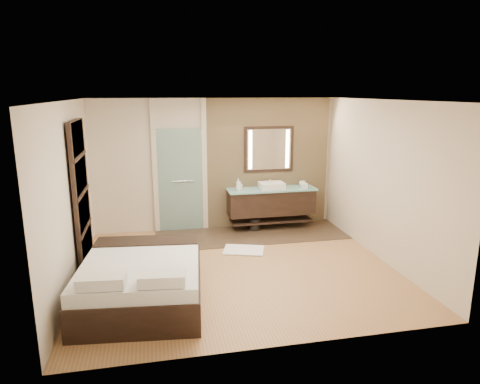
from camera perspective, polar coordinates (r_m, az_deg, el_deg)
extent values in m
plane|color=#A17043|center=(7.12, -0.30, -10.14)|extent=(5.00, 5.00, 0.00)
cube|color=#38281F|center=(8.70, 1.49, -5.66)|extent=(3.80, 1.30, 0.01)
cube|color=tan|center=(9.06, 3.75, 3.87)|extent=(2.60, 0.08, 2.70)
cube|color=black|center=(8.95, 4.16, -1.36)|extent=(1.80, 0.50, 0.50)
cube|color=black|center=(9.06, 4.12, -3.75)|extent=(1.71, 0.45, 0.04)
cube|color=#97E6E3|center=(8.86, 4.23, 0.35)|extent=(1.85, 0.55, 0.03)
cube|color=white|center=(8.85, 4.24, 0.86)|extent=(0.50, 0.38, 0.13)
cylinder|color=silver|center=(9.02, 3.91, 1.24)|extent=(0.03, 0.03, 0.18)
cylinder|color=silver|center=(8.97, 3.99, 1.69)|extent=(0.02, 0.10, 0.02)
cube|color=black|center=(8.97, 3.86, 5.71)|extent=(1.06, 0.03, 0.96)
cube|color=white|center=(8.95, 3.89, 5.70)|extent=(0.94, 0.01, 0.84)
cube|color=#FFEBBF|center=(8.85, 1.39, 5.63)|extent=(0.07, 0.01, 0.80)
cube|color=#FFEBBF|center=(9.06, 6.34, 5.74)|extent=(0.07, 0.01, 0.80)
cube|color=silver|center=(8.80, -7.96, 1.50)|extent=(0.90, 0.05, 2.10)
cylinder|color=silver|center=(8.76, -7.61, 1.45)|extent=(0.45, 0.03, 0.03)
cube|color=beige|center=(8.74, -11.31, 3.29)|extent=(0.10, 0.08, 2.70)
cube|color=beige|center=(8.80, -4.77, 3.57)|extent=(0.10, 0.08, 2.70)
cube|color=black|center=(7.28, -20.40, -0.51)|extent=(0.06, 1.20, 2.40)
cube|color=#F6E8CF|center=(7.51, -19.74, -6.68)|extent=(0.02, 1.06, 0.52)
cube|color=#F6E8CF|center=(7.33, -20.10, -2.35)|extent=(0.02, 1.06, 0.52)
cube|color=#F6E8CF|center=(7.21, -20.47, 2.15)|extent=(0.02, 1.06, 0.52)
cube|color=#F6E8CF|center=(7.12, -20.85, 6.79)|extent=(0.02, 1.06, 0.52)
cube|color=black|center=(6.15, -12.87, -12.23)|extent=(1.78, 2.13, 0.43)
cube|color=silver|center=(6.03, -13.02, -9.60)|extent=(1.73, 2.08, 0.18)
cube|color=black|center=(6.68, -12.28, -6.43)|extent=(1.57, 0.61, 0.04)
cube|color=silver|center=(5.31, -17.96, -11.20)|extent=(0.57, 0.35, 0.14)
cube|color=silver|center=(5.20, -10.35, -11.26)|extent=(0.57, 0.35, 0.14)
cube|color=white|center=(7.84, 0.50, -7.73)|extent=(0.84, 0.70, 0.02)
cylinder|color=black|center=(8.92, 1.93, -4.33)|extent=(0.22, 0.22, 0.26)
cube|color=silver|center=(8.95, 8.60, 0.80)|extent=(0.14, 0.14, 0.10)
imported|color=white|center=(8.69, -0.24, 1.04)|extent=(0.10, 0.10, 0.24)
imported|color=#B2B2B2|center=(8.75, 0.01, 0.89)|extent=(0.09, 0.09, 0.17)
imported|color=#BCEDE2|center=(9.06, 8.48, 1.10)|extent=(0.11, 0.11, 0.15)
imported|color=white|center=(9.16, 8.32, 1.11)|extent=(0.15, 0.15, 0.10)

